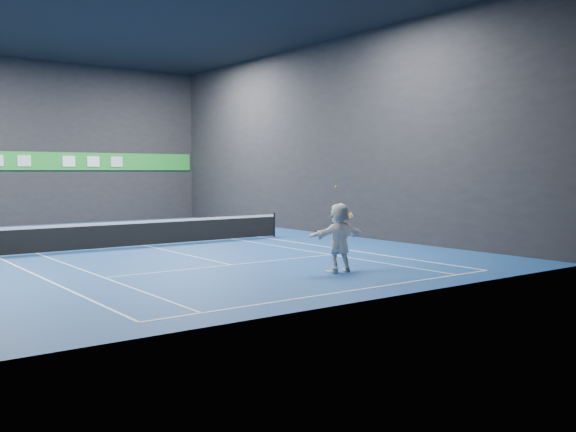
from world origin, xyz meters
TOP-DOWN VIEW (x-y plane):
  - ground at (0.00, 0.00)m, footprint 26.00×26.00m
  - ceiling at (0.00, 0.00)m, footprint 26.00×26.00m
  - wall_back at (0.00, 13.00)m, footprint 18.00×0.10m
  - wall_front at (0.00, -13.00)m, footprint 18.00×0.10m
  - wall_right at (9.00, 0.00)m, footprint 0.10×26.00m
  - baseline_near at (0.00, -11.89)m, footprint 10.98×0.08m
  - baseline_far at (0.00, 11.89)m, footprint 10.98×0.08m
  - sideline_doubles_right at (5.49, 0.00)m, footprint 0.08×23.78m
  - sideline_singles_left at (-4.11, 0.00)m, footprint 0.06×23.78m
  - sideline_singles_right at (4.11, 0.00)m, footprint 0.06×23.78m
  - service_line_near at (0.00, -6.40)m, footprint 8.23×0.06m
  - service_line_far at (0.00, 6.40)m, footprint 8.23×0.06m
  - center_service_line at (0.00, 0.00)m, footprint 0.06×12.80m
  - player at (1.77, -9.49)m, footprint 1.90×0.68m
  - tennis_ball at (1.62, -9.51)m, footprint 0.06×0.06m
  - tennis_net at (0.00, 0.00)m, footprint 12.50×0.10m
  - sponsor_banner at (0.00, 12.93)m, footprint 17.64×0.11m
  - tennis_racket at (2.11, -9.45)m, footprint 0.42×0.38m

SIDE VIEW (x-z plane):
  - ground at x=0.00m, z-range 0.00..0.00m
  - baseline_near at x=0.00m, z-range 0.00..0.01m
  - baseline_far at x=0.00m, z-range 0.00..0.01m
  - sideline_doubles_right at x=5.49m, z-range 0.00..0.01m
  - sideline_singles_left at x=-4.11m, z-range 0.00..0.01m
  - sideline_singles_right at x=4.11m, z-range 0.00..0.01m
  - service_line_near at x=0.00m, z-range 0.00..0.01m
  - service_line_far at x=0.00m, z-range 0.00..0.01m
  - center_service_line at x=0.00m, z-range 0.00..0.01m
  - tennis_net at x=0.00m, z-range 0.00..1.07m
  - player at x=1.77m, z-range 0.00..2.02m
  - tennis_racket at x=2.11m, z-range 1.38..1.91m
  - tennis_ball at x=1.62m, z-range 2.46..2.52m
  - sponsor_banner at x=0.00m, z-range 3.00..4.00m
  - wall_back at x=0.00m, z-range 0.00..9.00m
  - wall_front at x=0.00m, z-range 0.00..9.00m
  - wall_right at x=9.00m, z-range 0.00..9.00m
  - ceiling at x=0.00m, z-range 9.00..9.00m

